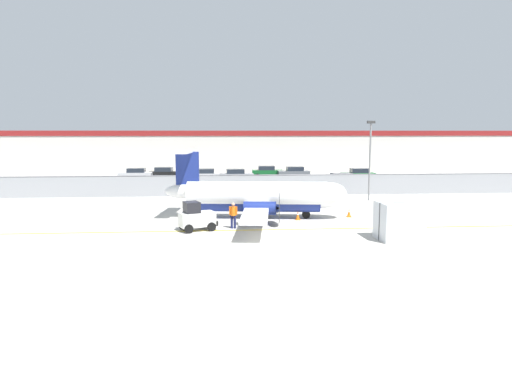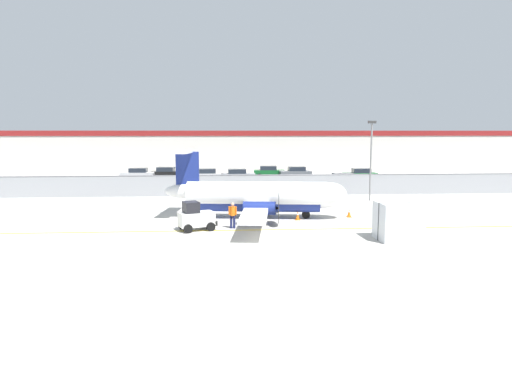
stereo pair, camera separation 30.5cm
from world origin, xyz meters
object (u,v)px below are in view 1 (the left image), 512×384
object	(u,v)px
commuter_airplane	(260,196)
parked_car_0	(136,174)
traffic_cone_near_right	(349,213)
parked_car_1	(165,173)
ground_crew_worker	(233,214)
parked_car_3	(236,175)
baggage_tug	(196,217)
parked_car_2	(204,175)
parked_car_6	(343,180)
cargo_container	(399,221)
parked_car_4	(267,172)
parked_car_7	(358,175)
apron_light_pole	(370,154)
traffic_cone_near_left	(298,216)
parked_car_5	(294,173)

from	to	relation	value
commuter_airplane	parked_car_0	xyz separation A→B (m)	(-13.78, 26.48, -0.71)
traffic_cone_near_right	parked_car_1	xyz separation A→B (m)	(-16.86, 27.97, 0.58)
ground_crew_worker	parked_car_3	bearing A→B (deg)	0.99
baggage_tug	parked_car_2	xyz separation A→B (m)	(-0.51, 28.68, 0.04)
parked_car_0	parked_car_6	world-z (taller)	same
cargo_container	parked_car_6	size ratio (longest dim) A/B	0.58
traffic_cone_near_right	parked_car_2	xyz separation A→B (m)	(-11.54, 24.84, 0.58)
parked_car_0	parked_car_4	size ratio (longest dim) A/B	0.99
baggage_tug	traffic_cone_near_right	size ratio (longest dim) A/B	4.02
baggage_tug	parked_car_7	size ratio (longest dim) A/B	0.61
cargo_container	ground_crew_worker	bearing A→B (deg)	154.79
parked_car_7	apron_light_pole	xyz separation A→B (m)	(-3.91, -16.03, 3.41)
baggage_tug	parked_car_2	bearing A→B (deg)	69.37
traffic_cone_near_left	parked_car_2	world-z (taller)	parked_car_2
cargo_container	parked_car_3	distance (m)	32.57
traffic_cone_near_left	apron_light_pole	distance (m)	12.60
baggage_tug	parked_car_3	xyz separation A→B (m)	(3.47, 28.04, 0.04)
parked_car_1	parked_car_0	bearing A→B (deg)	-151.79
parked_car_7	ground_crew_worker	bearing A→B (deg)	60.20
ground_crew_worker	parked_car_4	distance (m)	32.94
baggage_tug	parked_car_0	world-z (taller)	baggage_tug
parked_car_3	parked_car_6	xyz separation A→B (m)	(11.72, -6.93, 0.00)
parked_car_0	parked_car_4	xyz separation A→B (m)	(17.22, 2.59, 0.00)
parked_car_0	baggage_tug	bearing A→B (deg)	107.30
cargo_container	parked_car_7	distance (m)	32.09
parked_car_1	commuter_airplane	bearing A→B (deg)	-63.82
parked_car_2	traffic_cone_near_left	bearing A→B (deg)	104.66
parked_car_0	apron_light_pole	world-z (taller)	apron_light_pole
ground_crew_worker	parked_car_3	world-z (taller)	same
parked_car_7	apron_light_pole	bearing A→B (deg)	77.86
cargo_container	parked_car_7	xyz separation A→B (m)	(7.13, 31.29, -0.21)
parked_car_0	apron_light_pole	bearing A→B (deg)	143.11
commuter_airplane	traffic_cone_near_right	size ratio (longest dim) A/B	25.12
cargo_container	parked_car_0	world-z (taller)	cargo_container
baggage_tug	parked_car_7	bearing A→B (deg)	34.00
ground_crew_worker	parked_car_1	distance (m)	32.39
traffic_cone_near_left	parked_car_1	world-z (taller)	parked_car_1
commuter_airplane	baggage_tug	world-z (taller)	commuter_airplane
ground_crew_worker	parked_car_4	xyz separation A→B (m)	(5.50, 32.48, -0.06)
parked_car_1	parked_car_4	xyz separation A→B (m)	(13.69, 1.15, 0.00)
baggage_tug	apron_light_pole	world-z (taller)	apron_light_pole
parked_car_4	parked_car_6	bearing A→B (deg)	-56.74
parked_car_1	parked_car_3	distance (m)	10.03
parked_car_6	commuter_airplane	bearing A→B (deg)	-126.55
traffic_cone_near_left	parked_car_5	size ratio (longest dim) A/B	0.15
commuter_airplane	traffic_cone_near_right	world-z (taller)	commuter_airplane
parked_car_1	parked_car_2	world-z (taller)	same
traffic_cone_near_right	parked_car_0	distance (m)	33.47
traffic_cone_near_right	parked_car_2	bearing A→B (deg)	114.93
traffic_cone_near_right	parked_car_4	distance (m)	29.30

